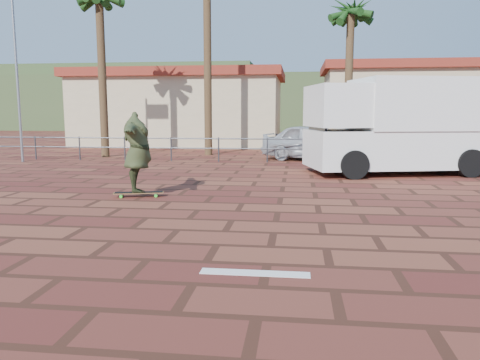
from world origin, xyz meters
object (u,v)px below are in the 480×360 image
(longboard, at_px, (139,193))
(campervan, at_px, (402,124))
(skateboarder, at_px, (137,152))
(car_silver, at_px, (316,142))
(car_white, at_px, (353,145))

(longboard, relative_size, campervan, 0.19)
(campervan, bearing_deg, skateboarder, -157.23)
(car_silver, relative_size, car_white, 1.11)
(car_white, bearing_deg, longboard, 149.45)
(longboard, distance_m, campervan, 9.10)
(car_silver, bearing_deg, campervan, -124.37)
(longboard, xyz_separation_m, car_silver, (4.55, 9.17, 0.67))
(longboard, distance_m, car_silver, 10.26)
(longboard, height_order, campervan, campervan)
(longboard, relative_size, car_white, 0.30)
(skateboarder, height_order, campervan, campervan)
(car_white, bearing_deg, skateboarder, 149.45)
(longboard, distance_m, skateboarder, 0.98)
(skateboarder, relative_size, car_white, 0.58)
(skateboarder, distance_m, campervan, 8.98)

